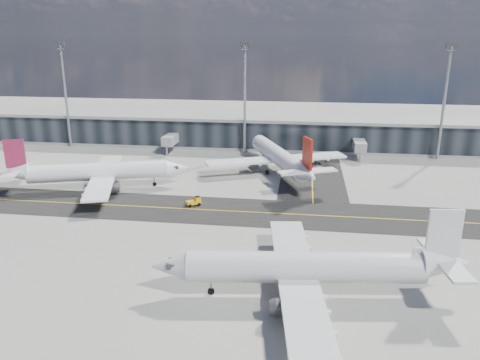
{
  "coord_description": "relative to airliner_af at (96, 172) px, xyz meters",
  "views": [
    {
      "loc": [
        15.71,
        -74.42,
        30.73
      ],
      "look_at": [
        4.4,
        7.15,
        5.0
      ],
      "focal_mm": 35.0,
      "sensor_mm": 36.0,
      "label": 1
    }
  ],
  "objects": [
    {
      "name": "ground",
      "position": [
        26.3,
        -12.87,
        -3.64
      ],
      "size": [
        300.0,
        300.0,
        0.0
      ],
      "primitive_type": "plane",
      "color": "gray",
      "rests_on": "ground"
    },
    {
      "name": "taxiway_lanes",
      "position": [
        30.21,
        -2.13,
        -3.63
      ],
      "size": [
        180.0,
        63.0,
        0.03
      ],
      "color": "black",
      "rests_on": "ground"
    },
    {
      "name": "terminal_concourse",
      "position": [
        26.34,
        42.06,
        0.45
      ],
      "size": [
        152.0,
        19.8,
        8.8
      ],
      "color": "black",
      "rests_on": "ground"
    },
    {
      "name": "floodlight_masts",
      "position": [
        26.3,
        35.13,
        11.96
      ],
      "size": [
        102.5,
        0.7,
        28.9
      ],
      "color": "gray",
      "rests_on": "ground"
    },
    {
      "name": "airliner_af",
      "position": [
        0.0,
        0.0,
        0.0
      ],
      "size": [
        36.49,
        31.45,
        11.03
      ],
      "rotation": [
        0.0,
        0.0,
        -1.27
      ],
      "color": "white",
      "rests_on": "ground"
    },
    {
      "name": "airliner_redtail",
      "position": [
        36.65,
        16.7,
        0.21
      ],
      "size": [
        32.61,
        37.73,
        11.66
      ],
      "rotation": [
        0.0,
        0.0,
        0.4
      ],
      "color": "white",
      "rests_on": "ground"
    },
    {
      "name": "airliner_near",
      "position": [
        43.39,
        -35.84,
        0.1
      ],
      "size": [
        38.29,
        32.73,
        11.34
      ],
      "rotation": [
        0.0,
        0.0,
        1.7
      ],
      "color": "silver",
      "rests_on": "ground"
    },
    {
      "name": "baggage_tug",
      "position": [
        22.31,
        -6.91,
        -2.8
      ],
      "size": [
        2.94,
        2.47,
        1.68
      ],
      "rotation": [
        0.0,
        0.0,
        -1.02
      ],
      "color": "#FFB40D",
      "rests_on": "ground"
    },
    {
      "name": "service_van",
      "position": [
        45.43,
        22.35,
        -2.87
      ],
      "size": [
        3.69,
        5.98,
        1.55
      ],
      "primitive_type": "imported",
      "rotation": [
        0.0,
        0.0,
        0.21
      ],
      "color": "white",
      "rests_on": "ground"
    }
  ]
}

